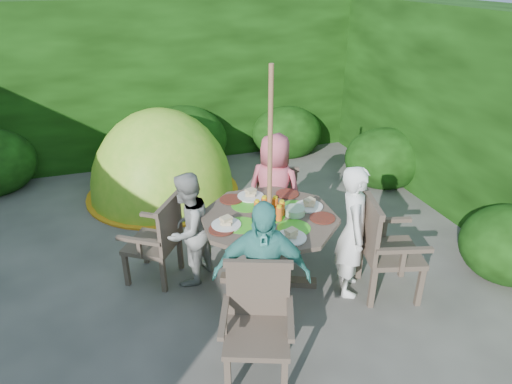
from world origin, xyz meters
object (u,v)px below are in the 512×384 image
object	(u,v)px
garden_chair_front	(257,322)
child_right	(354,231)
patio_table	(269,227)
child_left	(188,229)
garden_chair_back	(276,195)
parasol_pole	(270,186)
garden_chair_right	(384,246)
child_back	(274,191)
garden_chair_left	(158,239)
child_front	(262,277)
dome_tent	(164,193)

from	to	relation	value
garden_chair_front	child_right	bearing A→B (deg)	50.25
garden_chair_front	child_right	distance (m)	1.38
patio_table	garden_chair_front	world-z (taller)	patio_table
patio_table	child_left	xyz separation A→B (m)	(-0.74, 0.32, -0.07)
patio_table	garden_chair_back	xyz separation A→B (m)	(0.45, 1.01, -0.21)
parasol_pole	garden_chair_right	xyz separation A→B (m)	(1.00, -0.45, -0.58)
child_left	child_back	bearing A→B (deg)	153.94
patio_table	garden_chair_left	distance (m)	1.12
parasol_pole	child_left	distance (m)	0.95
parasol_pole	child_back	distance (m)	0.91
garden_chair_front	child_left	world-z (taller)	child_left
garden_chair_back	garden_chair_front	world-z (taller)	garden_chair_front
child_left	child_back	size ratio (longest dim) A/B	0.89
garden_chair_left	garden_chair_front	xyz separation A→B (m)	(0.56, -1.44, 0.01)
child_left	child_front	xyz separation A→B (m)	(0.41, -1.06, 0.09)
parasol_pole	garden_chair_left	bearing A→B (deg)	156.80
parasol_pole	garden_chair_left	size ratio (longest dim) A/B	2.52
dome_tent	parasol_pole	bearing A→B (deg)	-67.22
garden_chair_left	child_left	bearing A→B (deg)	101.67
garden_chair_back	child_front	bearing A→B (deg)	84.55
garden_chair_front	child_left	bearing A→B (deg)	122.27
garden_chair_right	child_front	size ratio (longest dim) A/B	0.73
garden_chair_front	child_front	size ratio (longest dim) A/B	0.66
child_right	child_front	distance (m)	1.13
child_left	child_right	bearing A→B (deg)	108.94
child_back	dome_tent	xyz separation A→B (m)	(-1.05, 1.68, -0.66)
child_front	dome_tent	size ratio (longest dim) A/B	0.56
garden_chair_front	dome_tent	size ratio (longest dim) A/B	0.37
garden_chair_left	garden_chair_back	world-z (taller)	garden_chair_left
child_front	dome_tent	world-z (taller)	child_front
parasol_pole	garden_chair_left	world-z (taller)	parasol_pole
child_right	garden_chair_left	bearing A→B (deg)	90.87
garden_chair_front	dome_tent	world-z (taller)	dome_tent
garden_chair_right	child_left	distance (m)	1.90
garden_chair_left	parasol_pole	bearing A→B (deg)	99.95
dome_tent	child_left	bearing A→B (deg)	-84.12
patio_table	child_left	distance (m)	0.81
child_left	dome_tent	distance (m)	2.17
patio_table	dome_tent	xyz separation A→B (m)	(-0.73, 2.42, -0.66)
child_left	child_back	distance (m)	1.13
parasol_pole	dome_tent	xyz separation A→B (m)	(-0.73, 2.41, -1.10)
parasol_pole	child_right	xyz separation A→B (m)	(0.73, -0.32, -0.44)
child_left	dome_tent	world-z (taller)	dome_tent
parasol_pole	child_right	distance (m)	0.91
child_back	child_front	world-z (taller)	child_front
parasol_pole	dome_tent	world-z (taller)	parasol_pole
patio_table	child_front	xyz separation A→B (m)	(-0.33, -0.73, 0.02)
garden_chair_front	garden_chair_left	bearing A→B (deg)	131.70
parasol_pole	child_left	xyz separation A→B (m)	(-0.73, 0.32, -0.51)
child_back	patio_table	bearing A→B (deg)	107.51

